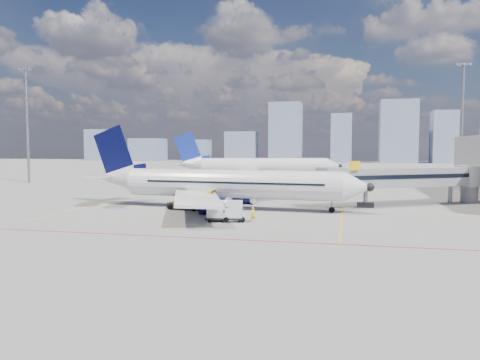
# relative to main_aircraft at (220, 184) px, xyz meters

# --- Properties ---
(ground) EXTENTS (420.00, 420.00, 0.00)m
(ground) POSITION_rel_main_aircraft_xyz_m (1.77, -7.67, -3.22)
(ground) COLOR gray
(ground) RESTS_ON ground
(apron_markings) EXTENTS (90.00, 35.12, 0.01)m
(apron_markings) POSITION_rel_main_aircraft_xyz_m (1.19, -11.58, -3.22)
(apron_markings) COLOR yellow
(apron_markings) RESTS_ON ground
(jet_bridge) EXTENTS (23.55, 15.78, 6.30)m
(jet_bridge) POSITION_rel_main_aircraft_xyz_m (25.28, 9.24, 0.52)
(jet_bridge) COLOR gray
(jet_bridge) RESTS_ON ground
(floodlight_mast_nw) EXTENTS (3.20, 0.61, 25.45)m
(floodlight_mast_nw) POSITION_rel_main_aircraft_xyz_m (-53.23, 32.33, 10.37)
(floodlight_mast_nw) COLOR slate
(floodlight_mast_nw) RESTS_ON ground
(floodlight_mast_ne) EXTENTS (3.20, 0.61, 25.45)m
(floodlight_mast_ne) POSITION_rel_main_aircraft_xyz_m (39.77, 47.33, 10.37)
(floodlight_mast_ne) COLOR slate
(floodlight_mast_ne) RESTS_ON ground
(distant_skyline) EXTENTS (247.61, 15.66, 30.51)m
(distant_skyline) POSITION_rel_main_aircraft_xyz_m (13.72, 182.33, 9.04)
(distant_skyline) COLOR #7787A4
(distant_skyline) RESTS_ON ground
(main_aircraft) EXTENTS (38.54, 33.55, 11.25)m
(main_aircraft) POSITION_rel_main_aircraft_xyz_m (0.00, 0.00, 0.00)
(main_aircraft) COLOR silver
(main_aircraft) RESTS_ON ground
(second_aircraft) EXTENTS (40.81, 35.04, 12.08)m
(second_aircraft) POSITION_rel_main_aircraft_xyz_m (-5.16, 53.69, -0.00)
(second_aircraft) COLOR silver
(second_aircraft) RESTS_ON ground
(baggage_tug) EXTENTS (2.71, 2.07, 1.69)m
(baggage_tug) POSITION_rel_main_aircraft_xyz_m (4.19, -10.20, -2.41)
(baggage_tug) COLOR silver
(baggage_tug) RESTS_ON ground
(cargo_dolly) EXTENTS (4.37, 2.51, 2.26)m
(cargo_dolly) POSITION_rel_main_aircraft_xyz_m (3.32, -10.15, -1.98)
(cargo_dolly) COLOR black
(cargo_dolly) RESTS_ON ground
(belt_loader) EXTENTS (6.84, 2.89, 2.75)m
(belt_loader) POSITION_rel_main_aircraft_xyz_m (-3.86, -2.29, -2.51)
(belt_loader) COLOR black
(belt_loader) RESTS_ON ground
(ramp_worker) EXTENTS (0.69, 0.69, 1.61)m
(ramp_worker) POSITION_rel_main_aircraft_xyz_m (6.44, -9.95, -2.42)
(ramp_worker) COLOR yellow
(ramp_worker) RESTS_ON ground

